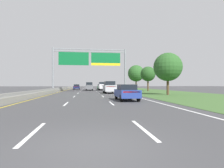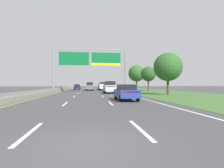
# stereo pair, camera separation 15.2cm
# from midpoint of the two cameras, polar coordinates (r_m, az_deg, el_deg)

# --- Properties ---
(ground_plane) EXTENTS (220.00, 220.00, 0.00)m
(ground_plane) POSITION_cam_midpoint_polar(r_m,az_deg,el_deg) (39.86, -7.36, -2.37)
(ground_plane) COLOR #3D3D3F
(lane_striping) EXTENTS (11.96, 106.00, 0.01)m
(lane_striping) POSITION_cam_midpoint_polar(r_m,az_deg,el_deg) (39.40, -7.36, -2.39)
(lane_striping) COLOR white
(lane_striping) RESTS_ON ground
(grass_verge_right) EXTENTS (14.00, 110.00, 0.02)m
(grass_verge_right) POSITION_cam_midpoint_polar(r_m,az_deg,el_deg) (42.23, 11.95, -2.22)
(grass_verge_right) COLOR #3D602D
(grass_verge_right) RESTS_ON ground
(median_barrier_concrete) EXTENTS (0.60, 110.00, 0.85)m
(median_barrier_concrete) POSITION_cam_midpoint_polar(r_m,az_deg,el_deg) (40.39, -16.77, -1.83)
(median_barrier_concrete) COLOR gray
(median_barrier_concrete) RESTS_ON ground
(overhead_sign_gantry) EXTENTS (15.06, 0.42, 8.98)m
(overhead_sign_gantry) POSITION_cam_midpoint_polar(r_m,az_deg,el_deg) (38.43, -6.91, 7.10)
(overhead_sign_gantry) COLOR gray
(overhead_sign_gantry) RESTS_ON ground
(pickup_truck_white) EXTENTS (2.03, 5.41, 2.20)m
(pickup_truck_white) POSITION_cam_midpoint_polar(r_m,az_deg,el_deg) (50.47, -3.04, -0.67)
(pickup_truck_white) COLOR silver
(pickup_truck_white) RESTS_ON ground
(car_darkgreen_right_lane_sedan) EXTENTS (1.93, 4.45, 1.57)m
(car_darkgreen_right_lane_sedan) POSITION_cam_midpoint_polar(r_m,az_deg,el_deg) (58.50, -3.73, -0.84)
(car_darkgreen_right_lane_sedan) COLOR #193D23
(car_darkgreen_right_lane_sedan) RESTS_ON ground
(car_blue_right_lane_sedan) EXTENTS (1.84, 4.41, 1.57)m
(car_blue_right_lane_sedan) POSITION_cam_midpoint_polar(r_m,az_deg,el_deg) (18.39, 4.25, -2.47)
(car_blue_right_lane_sedan) COLOR navy
(car_blue_right_lane_sedan) RESTS_ON ground
(car_silver_right_lane_suv) EXTENTS (1.97, 4.73, 2.11)m
(car_silver_right_lane_suv) POSITION_cam_midpoint_polar(r_m,az_deg,el_deg) (32.52, -0.97, -0.94)
(car_silver_right_lane_suv) COLOR #B2B5BA
(car_silver_right_lane_suv) RESTS_ON ground
(car_navy_left_lane_sedan) EXTENTS (1.91, 4.44, 1.57)m
(car_navy_left_lane_sedan) POSITION_cam_midpoint_polar(r_m,az_deg,el_deg) (56.51, -10.90, -0.87)
(car_navy_left_lane_sedan) COLOR #161E47
(car_navy_left_lane_sedan) RESTS_ON ground
(car_grey_centre_lane_suv) EXTENTS (1.95, 4.72, 2.11)m
(car_grey_centre_lane_suv) POSITION_cam_midpoint_polar(r_m,az_deg,el_deg) (49.55, -7.09, -0.65)
(car_grey_centre_lane_suv) COLOR slate
(car_grey_centre_lane_suv) RESTS_ON ground
(roadside_tree_near) EXTENTS (4.22, 4.22, 6.28)m
(roadside_tree_near) POSITION_cam_midpoint_polar(r_m,az_deg,el_deg) (28.86, 16.63, 5.02)
(roadside_tree_near) COLOR #4C3823
(roadside_tree_near) RESTS_ON ground
(roadside_tree_mid) EXTENTS (3.48, 3.48, 5.75)m
(roadside_tree_mid) POSITION_cam_midpoint_polar(r_m,az_deg,el_deg) (44.19, 10.90, 3.04)
(roadside_tree_mid) COLOR #4C3823
(roadside_tree_mid) RESTS_ON ground
(roadside_tree_far) EXTENTS (4.79, 4.79, 7.17)m
(roadside_tree_far) POSITION_cam_midpoint_polar(r_m,az_deg,el_deg) (54.53, 7.33, 3.26)
(roadside_tree_far) COLOR #4C3823
(roadside_tree_far) RESTS_ON ground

